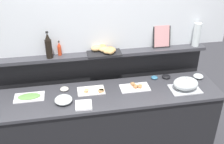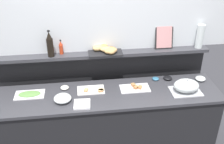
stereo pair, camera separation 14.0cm
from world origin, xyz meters
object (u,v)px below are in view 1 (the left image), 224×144
condiment_bowl_teal (154,77)px  condiment_bowl_dark (64,89)px  glass_bowl_large (63,100)px  hot_sauce_bottle (59,49)px  framed_picture (162,36)px  sandwich_platter_rear (135,87)px  cold_cuts_platter (29,97)px  condiment_bowl_cream (166,77)px  bread_basket (104,49)px  glass_bowl_medium (198,76)px  wine_bottle_dark (48,46)px  sandwich_platter_side (92,91)px  napkin_stack (84,105)px  serving_cloche (186,84)px  water_carafe (197,35)px

condiment_bowl_teal → condiment_bowl_dark: bearing=-176.5°
glass_bowl_large → hot_sauce_bottle: hot_sauce_bottle is taller
framed_picture → sandwich_platter_rear: bearing=-137.4°
cold_cuts_platter → hot_sauce_bottle: (0.37, 0.35, 0.38)m
condiment_bowl_cream → hot_sauce_bottle: (-1.25, 0.22, 0.38)m
glass_bowl_large → bread_basket: (0.52, 0.49, 0.32)m
glass_bowl_medium → framed_picture: framed_picture is taller
condiment_bowl_cream → bread_basket: bread_basket is taller
hot_sauce_bottle → wine_bottle_dark: bearing=-156.4°
sandwich_platter_side → napkin_stack: bearing=-115.1°
framed_picture → bread_basket: bearing=-177.1°
serving_cloche → water_carafe: bearing=58.1°
serving_cloche → condiment_bowl_dark: (-1.35, 0.23, -0.06)m
sandwich_platter_rear → hot_sauce_bottle: (-0.82, 0.37, 0.38)m
cold_cuts_platter → wine_bottle_dark: wine_bottle_dark is taller
cold_cuts_platter → condiment_bowl_cream: (1.62, 0.14, 0.01)m
wine_bottle_dark → cold_cuts_platter: bearing=-129.6°
glass_bowl_medium → bread_basket: bread_basket is taller
serving_cloche → water_carafe: (0.30, 0.48, 0.39)m
hot_sauce_bottle → wine_bottle_dark: wine_bottle_dark is taller
sandwich_platter_rear → condiment_bowl_dark: size_ratio=3.48×
serving_cloche → glass_bowl_large: (-1.37, -0.01, -0.04)m
condiment_bowl_teal → water_carafe: bearing=17.6°
condiment_bowl_dark → bread_basket: size_ratio=0.24×
condiment_bowl_cream → glass_bowl_medium: bearing=-10.7°
glass_bowl_large → condiment_bowl_dark: bearing=86.4°
napkin_stack → cold_cuts_platter: bearing=155.6°
sandwich_platter_rear → napkin_stack: (-0.62, -0.24, 0.00)m
hot_sauce_bottle → wine_bottle_dark: size_ratio=0.56×
sandwich_platter_side → glass_bowl_large: bearing=-153.3°
condiment_bowl_dark → hot_sauce_bottle: bearing=93.5°
hot_sauce_bottle → sandwich_platter_side: bearing=-47.4°
condiment_bowl_teal → napkin_stack: 0.99m
wine_bottle_dark → condiment_bowl_teal: bearing=-7.3°
serving_cloche → sandwich_platter_rear: bearing=166.1°
glass_bowl_large → glass_bowl_medium: 1.65m
glass_bowl_large → framed_picture: 1.40m
bread_basket → water_carafe: size_ratio=1.37×
condiment_bowl_dark → sandwich_platter_side: bearing=-14.6°
condiment_bowl_dark → serving_cloche: bearing=-9.8°
sandwich_platter_rear → framed_picture: (0.41, 0.38, 0.45)m
sandwich_platter_rear → condiment_bowl_cream: 0.46m
condiment_bowl_cream → water_carafe: size_ratio=0.36×
serving_cloche → hot_sauce_bottle: bearing=159.7°
hot_sauce_bottle → cold_cuts_platter: bearing=-136.0°
glass_bowl_medium → condiment_bowl_cream: 0.39m
bread_basket → framed_picture: 0.72m
condiment_bowl_dark → framed_picture: bearing=13.1°
napkin_stack → bread_basket: bearing=61.5°
condiment_bowl_teal → framed_picture: framed_picture is taller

